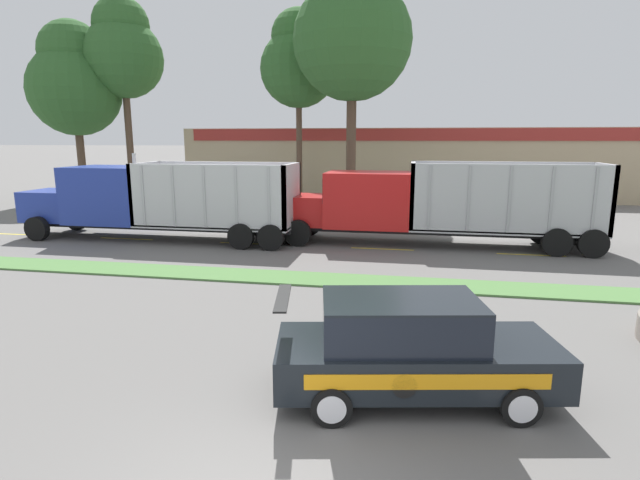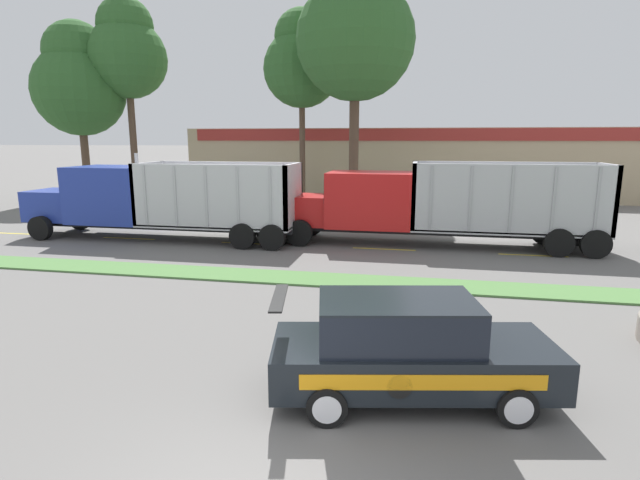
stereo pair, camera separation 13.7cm
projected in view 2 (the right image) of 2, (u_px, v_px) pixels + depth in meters
name	position (u px, v px, depth m)	size (l,w,h in m)	color
grass_verge	(354.00, 281.00, 14.71)	(120.00, 1.42, 0.06)	#517F42
centre_line_1	(19.00, 234.00, 22.23)	(2.40, 0.14, 0.01)	yellow
centre_line_2	(129.00, 238.00, 21.20)	(2.40, 0.14, 0.01)	yellow
centre_line_3	(250.00, 243.00, 20.17)	(2.40, 0.14, 0.01)	yellow
centre_line_4	(384.00, 249.00, 19.14)	(2.40, 0.14, 0.01)	yellow
centre_line_5	(533.00, 255.00, 18.11)	(2.40, 0.14, 0.01)	yellow
dump_truck_mid	(136.00, 201.00, 21.06)	(11.80, 2.81, 3.60)	black
dump_truck_trail	(407.00, 206.00, 19.72)	(12.40, 2.57, 3.27)	black
rally_car	(407.00, 349.00, 7.99)	(4.72, 2.53, 1.72)	black
store_building_backdrop	(412.00, 161.00, 39.48)	(32.20, 12.10, 4.88)	tan
tree_behind_left	(127.00, 51.00, 33.00)	(5.19, 5.19, 13.27)	brown
tree_behind_centre	(79.00, 81.00, 33.22)	(5.96, 5.96, 11.80)	brown
tree_behind_right	(302.00, 61.00, 31.36)	(4.85, 4.85, 12.14)	brown
tree_behind_far_right	(355.00, 28.00, 27.49)	(6.63, 6.63, 14.51)	brown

